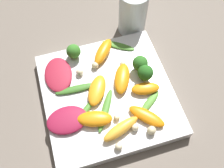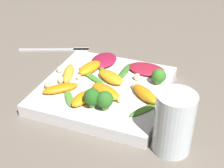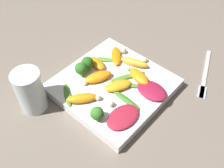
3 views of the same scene
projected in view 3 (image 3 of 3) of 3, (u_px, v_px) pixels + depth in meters
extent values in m
plane|color=#6B6056|center=(113.00, 89.00, 0.69)|extent=(2.40, 2.40, 0.00)
cube|color=white|center=(113.00, 86.00, 0.68)|extent=(0.26, 0.26, 0.03)
cylinder|color=silver|center=(30.00, 91.00, 0.61)|extent=(0.07, 0.07, 0.11)
cube|color=#B2B2B7|center=(205.00, 72.00, 0.73)|extent=(0.08, 0.19, 0.01)
cube|color=#B2B2B7|center=(202.00, 92.00, 0.68)|extent=(0.04, 0.05, 0.01)
ellipsoid|color=maroon|center=(123.00, 117.00, 0.59)|extent=(0.06, 0.09, 0.01)
ellipsoid|color=maroon|center=(152.00, 90.00, 0.65)|extent=(0.08, 0.06, 0.01)
ellipsoid|color=orange|center=(82.00, 98.00, 0.62)|extent=(0.07, 0.07, 0.02)
ellipsoid|color=#FCAD33|center=(133.00, 62.00, 0.71)|extent=(0.08, 0.05, 0.02)
ellipsoid|color=orange|center=(116.00, 56.00, 0.73)|extent=(0.07, 0.07, 0.01)
ellipsoid|color=orange|center=(118.00, 86.00, 0.65)|extent=(0.06, 0.08, 0.02)
ellipsoid|color=orange|center=(97.00, 63.00, 0.71)|extent=(0.06, 0.04, 0.02)
ellipsoid|color=orange|center=(139.00, 77.00, 0.67)|extent=(0.07, 0.05, 0.02)
ellipsoid|color=orange|center=(98.00, 77.00, 0.67)|extent=(0.06, 0.08, 0.02)
cylinder|color=#7A9E51|center=(82.00, 73.00, 0.69)|extent=(0.01, 0.01, 0.01)
sphere|color=#2D6B23|center=(81.00, 68.00, 0.67)|extent=(0.03, 0.03, 0.03)
cylinder|color=#84AD5B|center=(88.00, 67.00, 0.70)|extent=(0.01, 0.01, 0.02)
sphere|color=#26601E|center=(87.00, 63.00, 0.69)|extent=(0.03, 0.03, 0.03)
cylinder|color=#84AD5B|center=(97.00, 117.00, 0.59)|extent=(0.01, 0.01, 0.01)
sphere|color=#387A28|center=(97.00, 113.00, 0.58)|extent=(0.03, 0.03, 0.03)
ellipsoid|color=#3D7528|center=(125.00, 99.00, 0.63)|extent=(0.09, 0.02, 0.01)
ellipsoid|color=#518E33|center=(104.00, 59.00, 0.73)|extent=(0.06, 0.05, 0.01)
ellipsoid|color=#47842D|center=(138.00, 86.00, 0.66)|extent=(0.08, 0.07, 0.01)
ellipsoid|color=#47842D|center=(68.00, 95.00, 0.64)|extent=(0.07, 0.06, 0.01)
ellipsoid|color=#47842D|center=(128.00, 76.00, 0.68)|extent=(0.06, 0.09, 0.01)
sphere|color=beige|center=(127.00, 58.00, 0.72)|extent=(0.01, 0.01, 0.01)
sphere|color=beige|center=(98.00, 98.00, 0.63)|extent=(0.02, 0.02, 0.02)
sphere|color=beige|center=(129.00, 69.00, 0.70)|extent=(0.01, 0.01, 0.01)
sphere|color=beige|center=(145.00, 60.00, 0.72)|extent=(0.01, 0.01, 0.01)
sphere|color=beige|center=(85.00, 83.00, 0.66)|extent=(0.01, 0.01, 0.01)
sphere|color=beige|center=(111.00, 104.00, 0.62)|extent=(0.02, 0.02, 0.02)
sphere|color=beige|center=(123.00, 51.00, 0.74)|extent=(0.02, 0.02, 0.02)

